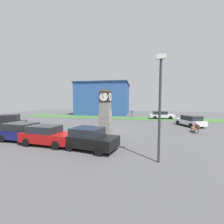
{
  "coord_description": "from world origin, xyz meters",
  "views": [
    {
      "loc": [
        4.74,
        -16.71,
        3.55
      ],
      "look_at": [
        -0.04,
        1.53,
        2.1
      ],
      "focal_mm": 24.0,
      "sensor_mm": 36.0,
      "label": 1
    }
  ],
  "objects": [
    {
      "name": "pickup_truck",
      "position": [
        -12.59,
        -2.88,
        0.93
      ],
      "size": [
        5.42,
        4.43,
        1.85
      ],
      "color": "black",
      "rests_on": "ground_plane"
    },
    {
      "name": "bollard_near_tower",
      "position": [
        0.85,
        -5.4,
        0.52
      ],
      "size": [
        0.27,
        0.27,
        1.02
      ],
      "color": "brown",
      "rests_on": "ground_plane"
    },
    {
      "name": "street_lamp_near_road",
      "position": [
        5.21,
        -7.95,
        3.52
      ],
      "size": [
        0.5,
        0.24,
        6.06
      ],
      "color": "#333338",
      "rests_on": "ground_plane"
    },
    {
      "name": "grass_verge_far",
      "position": [
        -1.22,
        13.07,
        0.02
      ],
      "size": [
        42.77,
        4.82,
        0.04
      ],
      "primitive_type": "cube",
      "color": "#386B2D",
      "rests_on": "ground_plane"
    },
    {
      "name": "warehouse_blue_far",
      "position": [
        -7.41,
        21.49,
        4.04
      ],
      "size": [
        13.92,
        12.85,
        8.06
      ],
      "color": "#2D5193",
      "rests_on": "ground_plane"
    },
    {
      "name": "car_navy_sedan",
      "position": [
        -6.1,
        -6.13,
        0.8
      ],
      "size": [
        4.61,
        2.2,
        1.58
      ],
      "color": "navy",
      "rests_on": "ground_plane"
    },
    {
      "name": "clock_tower",
      "position": [
        -0.09,
        -1.16,
        2.25
      ],
      "size": [
        1.42,
        1.45,
        4.82
      ],
      "color": "gray",
      "rests_on": "ground_plane"
    },
    {
      "name": "car_by_building",
      "position": [
        0.48,
        -6.79,
        0.8
      ],
      "size": [
        4.06,
        2.5,
        1.58
      ],
      "color": "black",
      "rests_on": "ground_plane"
    },
    {
      "name": "bollard_mid_row",
      "position": [
        -0.09,
        -4.22,
        0.55
      ],
      "size": [
        0.28,
        0.28,
        1.09
      ],
      "color": "#333338",
      "rests_on": "ground_plane"
    },
    {
      "name": "pedestrian_near_bench",
      "position": [
        0.91,
        14.27,
        1.01
      ],
      "size": [
        0.25,
        0.4,
        1.75
      ],
      "color": "red",
      "rests_on": "ground_plane"
    },
    {
      "name": "bench",
      "position": [
        9.61,
        1.64,
        0.52
      ],
      "size": [
        0.56,
        1.61,
        0.9
      ],
      "color": "brown",
      "rests_on": "ground_plane"
    },
    {
      "name": "car_far_lot",
      "position": [
        6.65,
        13.66,
        0.76
      ],
      "size": [
        4.81,
        2.58,
        1.49
      ],
      "color": "silver",
      "rests_on": "ground_plane"
    },
    {
      "name": "car_near_tower",
      "position": [
        -3.25,
        -6.66,
        0.79
      ],
      "size": [
        4.34,
        1.96,
        1.56
      ],
      "color": "#A51111",
      "rests_on": "ground_plane"
    },
    {
      "name": "ground_plane",
      "position": [
        0.0,
        0.0,
        0.0
      ],
      "size": [
        71.29,
        71.29,
        0.0
      ],
      "primitive_type": "plane",
      "color": "#4C4C4F"
    },
    {
      "name": "car_end_of_row",
      "position": [
        10.0,
        5.84,
        0.76
      ],
      "size": [
        3.49,
        4.73,
        1.51
      ],
      "color": "silver",
      "rests_on": "ground_plane"
    }
  ]
}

